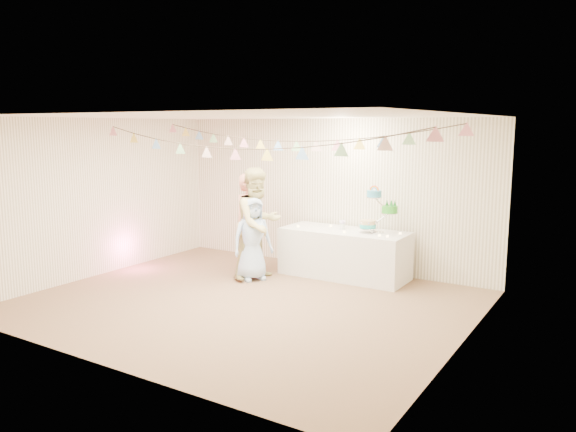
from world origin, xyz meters
The scene contains 25 objects.
floor centered at (0.00, 0.00, 0.00)m, with size 6.00×6.00×0.00m, color brown.
ceiling centered at (0.00, 0.00, 2.60)m, with size 6.00×6.00×0.00m, color white.
back_wall centered at (0.00, 2.50, 1.30)m, with size 6.00×6.00×0.00m, color white.
front_wall centered at (0.00, -2.50, 1.30)m, with size 6.00×6.00×0.00m, color white.
left_wall centered at (-3.00, 0.00, 1.30)m, with size 5.00×5.00×0.00m, color white.
right_wall centered at (3.00, 0.00, 1.30)m, with size 5.00×5.00×0.00m, color white.
table centered at (0.56, 1.99, 0.39)m, with size 2.09×0.83×0.78m, color white.
cake_stand centered at (1.11, 2.04, 1.10)m, with size 0.63×0.37×0.71m, color silver, non-canonical shape.
cake_bottom centered at (0.96, 1.98, 0.84)m, with size 0.31×0.31×0.15m, color #27B7B2, non-canonical shape.
cake_middle centered at (1.29, 2.13, 1.11)m, with size 0.27×0.27×0.22m, color #279520, non-canonical shape.
cake_top_tier centered at (1.05, 2.01, 1.38)m, with size 0.25×0.25×0.19m, color #3D99BF, non-canonical shape.
platter centered at (-0.08, 1.94, 0.76)m, with size 0.30×0.30×0.02m, color white.
posy centered at (0.49, 2.04, 0.83)m, with size 0.14×0.14×0.15m, color white, non-canonical shape.
person_adult_a centered at (-0.94, 1.41, 0.84)m, with size 0.61×0.40×1.68m, color tan.
person_adult_b centered at (-0.60, 1.16, 0.91)m, with size 0.88×0.69×1.82m, color #D1C380.
person_child centered at (-0.63, 1.05, 0.68)m, with size 0.66×0.43×1.36m, color #AECCF7.
bunting_back centered at (0.00, 1.10, 2.35)m, with size 5.60×1.10×0.40m, color pink, non-canonical shape.
bunting_front centered at (0.00, -0.20, 2.32)m, with size 5.60×0.90×0.36m, color #72A5E5, non-canonical shape.
tealight_0 centered at (-0.24, 1.84, 0.80)m, with size 0.04×0.04×0.03m, color #FFD88C.
tealight_1 centered at (0.21, 2.17, 0.80)m, with size 0.04×0.04×0.03m, color #FFD88C.
tealight_2 centered at (0.66, 1.77, 0.80)m, with size 0.04×0.04×0.03m, color #FFD88C.
tealight_3 centered at (0.91, 2.21, 0.80)m, with size 0.04×0.04×0.03m, color #FFD88C.
tealight_4 centered at (1.38, 1.81, 0.80)m, with size 0.04×0.04×0.03m, color #FFD88C.
tealight_5 centered at (1.46, 2.14, 0.80)m, with size 0.04×0.04×0.03m, color #FFD88C.
tealight_6 centered at (1.25, 1.80, 0.80)m, with size 0.04×0.04×0.03m, color #FFD88C.
Camera 1 is at (4.53, -6.18, 2.47)m, focal length 35.00 mm.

